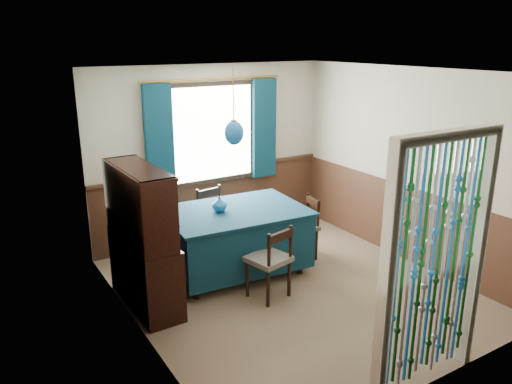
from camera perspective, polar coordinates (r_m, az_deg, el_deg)
floor at (r=6.01m, az=4.04°, el=-10.95°), size 4.00×4.00×0.00m
ceiling at (r=5.31m, az=4.62°, el=13.59°), size 4.00×4.00×0.00m
wall_back at (r=7.19m, az=-5.06°, el=4.42°), size 3.60×0.00×3.60m
wall_front at (r=4.18m, az=20.63°, el=-6.14°), size 3.60×0.00×3.60m
wall_left at (r=4.75m, az=-13.61°, el=-2.70°), size 0.00×4.00×4.00m
wall_right at (r=6.72m, az=16.89°, el=2.83°), size 0.00×4.00×4.00m
wainscot_back at (r=7.38m, az=-4.86°, el=-1.29°), size 3.60×0.00×3.60m
wainscot_front at (r=4.52m, az=19.46°, el=-14.86°), size 3.60×0.00×3.60m
wainscot_left at (r=5.06m, az=-12.84°, el=-10.70°), size 0.00×4.00×4.00m
wainscot_right at (r=6.92m, az=16.27°, el=-3.22°), size 0.00×4.00×4.00m
window at (r=7.09m, az=-4.94°, el=6.71°), size 1.32×0.12×1.42m
doorway at (r=4.29m, az=19.72°, el=-8.35°), size 1.16×0.12×2.18m
dining_table at (r=6.22m, az=-2.39°, el=-5.11°), size 1.78×1.30×0.82m
chair_near at (r=5.62m, az=1.65°, el=-7.77°), size 0.51×0.49×0.86m
chair_far at (r=6.85m, az=-4.65°, el=-3.03°), size 0.49×0.48×0.89m
chair_left at (r=5.92m, az=-11.58°, el=-6.91°), size 0.51×0.52×0.84m
chair_right at (r=6.68m, az=5.37°, el=-3.82°), size 0.47×0.49×0.83m
sideboard at (r=5.57m, az=-12.74°, el=-7.35°), size 0.44×1.21×1.56m
pendant_lamp at (r=5.86m, az=-2.55°, el=6.80°), size 0.23×0.23×0.87m
vase_table at (r=6.04m, az=-4.19°, el=-1.42°), size 0.19×0.19×0.17m
bowl_shelf at (r=5.14m, az=-11.45°, el=-2.84°), size 0.26×0.26×0.06m
vase_sideboard at (r=5.74m, az=-13.41°, el=-3.19°), size 0.23×0.23×0.19m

